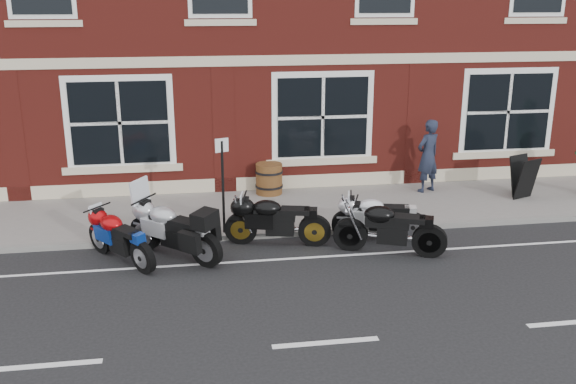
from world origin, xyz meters
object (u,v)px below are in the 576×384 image
(moto_touring_silver, at_px, (173,227))
(pedestrian_left, at_px, (428,156))
(moto_naked_black, at_px, (388,226))
(moto_sport_silver, at_px, (378,215))
(moto_sport_black, at_px, (275,218))
(parking_sign, at_px, (223,179))
(a_board_sign, at_px, (524,177))
(barrel_planter, at_px, (269,179))
(moto_sport_red, at_px, (120,236))

(moto_touring_silver, xyz_separation_m, pedestrian_left, (6.32, 3.07, 0.43))
(moto_naked_black, bearing_deg, moto_sport_silver, 19.40)
(moto_touring_silver, xyz_separation_m, moto_sport_black, (2.06, 0.33, -0.05))
(moto_naked_black, xyz_separation_m, parking_sign, (-3.13, 1.35, 0.71))
(a_board_sign, xyz_separation_m, barrel_planter, (-6.15, 1.28, -0.13))
(moto_touring_silver, relative_size, a_board_sign, 1.74)
(moto_sport_silver, xyz_separation_m, moto_naked_black, (-0.04, -0.81, 0.06))
(moto_naked_black, height_order, pedestrian_left, pedestrian_left)
(pedestrian_left, bearing_deg, moto_naked_black, 33.51)
(moto_touring_silver, relative_size, moto_sport_red, 1.05)
(moto_naked_black, relative_size, pedestrian_left, 1.14)
(barrel_planter, bearing_deg, pedestrian_left, -6.13)
(pedestrian_left, relative_size, barrel_planter, 2.40)
(moto_sport_silver, bearing_deg, moto_touring_silver, 108.66)
(pedestrian_left, bearing_deg, moto_sport_red, -1.92)
(a_board_sign, height_order, parking_sign, parking_sign)
(parking_sign, bearing_deg, barrel_planter, 44.47)
(moto_sport_red, distance_m, pedestrian_left, 7.98)
(moto_sport_red, height_order, parking_sign, parking_sign)
(moto_touring_silver, distance_m, moto_sport_red, 0.99)
(moto_sport_silver, bearing_deg, pedestrian_left, -23.40)
(moto_touring_silver, xyz_separation_m, moto_sport_red, (-0.98, -0.10, -0.08))
(a_board_sign, relative_size, barrel_planter, 1.33)
(a_board_sign, distance_m, parking_sign, 7.59)
(moto_touring_silver, xyz_separation_m, moto_sport_silver, (4.21, 0.33, -0.10))
(pedestrian_left, relative_size, parking_sign, 0.92)
(pedestrian_left, bearing_deg, moto_sport_silver, 27.06)
(moto_sport_black, relative_size, pedestrian_left, 1.16)
(moto_sport_silver, bearing_deg, barrel_planter, 44.84)
(moto_naked_black, bearing_deg, moto_touring_silver, 105.52)
(moto_touring_silver, distance_m, barrel_planter, 4.21)
(a_board_sign, bearing_deg, moto_sport_black, 174.78)
(pedestrian_left, xyz_separation_m, parking_sign, (-5.28, -2.20, 0.24))
(moto_touring_silver, distance_m, moto_sport_black, 2.09)
(moto_sport_black, bearing_deg, moto_touring_silver, 112.52)
(moto_naked_black, height_order, parking_sign, parking_sign)
(moto_sport_silver, distance_m, a_board_sign, 4.67)
(moto_sport_black, height_order, parking_sign, parking_sign)
(moto_sport_black, bearing_deg, pedestrian_left, -43.97)
(moto_sport_black, height_order, moto_sport_silver, moto_sport_black)
(moto_sport_silver, height_order, barrel_planter, moto_sport_silver)
(parking_sign, bearing_deg, a_board_sign, -9.14)
(moto_naked_black, bearing_deg, pedestrian_left, -9.00)
(moto_sport_red, bearing_deg, pedestrian_left, -14.67)
(moto_naked_black, xyz_separation_m, a_board_sign, (4.31, 2.70, 0.06))
(moto_touring_silver, bearing_deg, moto_sport_red, 138.34)
(moto_naked_black, xyz_separation_m, barrel_planter, (-1.84, 3.98, -0.07))
(moto_touring_silver, height_order, a_board_sign, moto_touring_silver)
(a_board_sign, bearing_deg, pedestrian_left, 136.91)
(moto_sport_black, bearing_deg, moto_sport_red, 111.43)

